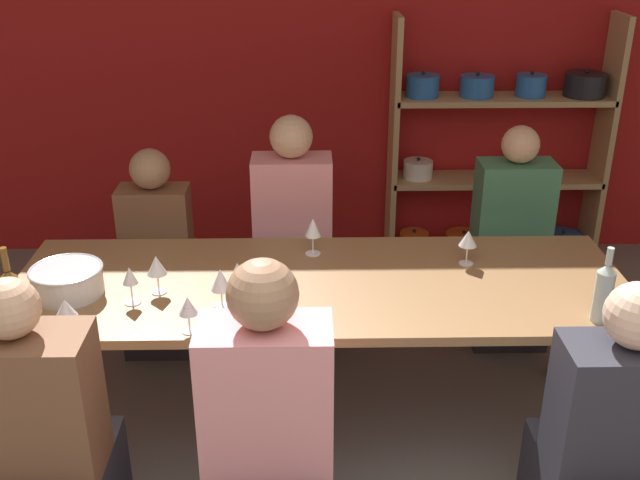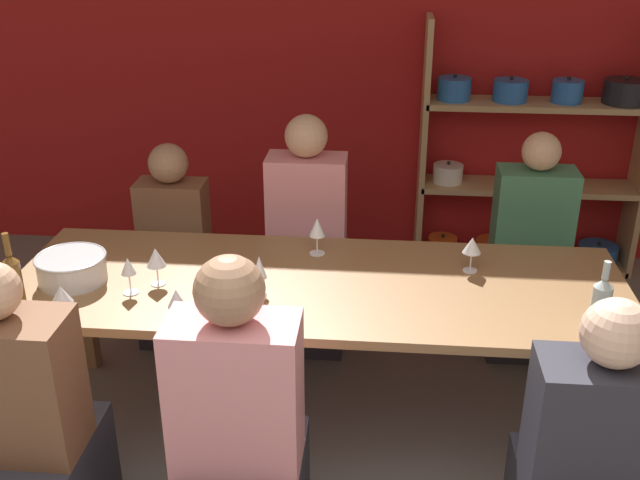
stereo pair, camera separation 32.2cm
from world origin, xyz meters
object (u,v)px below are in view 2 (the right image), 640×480
Objects in this scene: wine_glass_empty_a at (257,289)px; mixing_bowl at (72,268)px; shelf_unit at (530,172)px; person_near_c at (25,458)px; wine_glass_red_a at (176,299)px; person_near_a at (239,467)px; wine_bottle_dark at (600,307)px; wine_glass_red_d at (233,269)px; dining_table at (318,298)px; wine_bottle_green at (13,280)px; person_far_a at (177,266)px; wine_glass_white_b at (128,268)px; wine_glass_red_b at (214,276)px; wine_glass_empty_c at (259,268)px; person_far_c at (307,260)px; wine_glass_empty_b at (61,295)px; wine_glass_white_c at (156,258)px; person_far_b at (526,270)px; wine_glass_white_a at (472,246)px; wine_glass_red_c at (317,228)px.

mixing_bowl is at bearing 165.12° from wine_glass_empty_a.
shelf_unit is 1.35× the size of person_near_c.
person_near_a reaches higher than wine_glass_red_a.
wine_glass_red_d is at bearing 171.53° from wine_bottle_dark.
person_near_c is at bearing -129.44° from shelf_unit.
dining_table is 0.89m from person_near_a.
wine_bottle_green is 0.30× the size of person_far_a.
dining_table is 16.67× the size of wine_glass_red_d.
dining_table is at bearing 15.89° from wine_bottle_green.
wine_glass_empty_a is 1.00× the size of wine_glass_white_b.
person_near_c is (-2.04, -0.49, -0.44)m from wine_bottle_dark.
person_near_c is (-0.78, 0.02, -0.03)m from person_near_a.
wine_bottle_green is 0.78m from wine_glass_red_b.
dining_table is at bearing 28.86° from wine_glass_empty_c.
wine_bottle_green is at bearing 46.99° from person_far_c.
wine_glass_white_c is (0.29, 0.30, 0.02)m from wine_glass_empty_b.
person_far_b is at bearing -178.21° from person_far_a.
wine_glass_white_a is (-0.42, 0.50, -0.01)m from wine_bottle_dark.
wine_glass_white_a is 1.01× the size of wine_glass_empty_a.
person_far_a is 0.92× the size of person_near_c.
wine_glass_white_c is 0.98m from person_far_a.
person_far_a reaches higher than wine_glass_empty_a.
person_far_c is at bearing -142.55° from shelf_unit.
person_far_b is 2.60m from person_near_c.
wine_glass_red_a is at bearing 124.61° from person_near_a.
wine_glass_white_b is (-0.55, 0.14, -0.00)m from wine_glass_empty_a.
dining_table is at bearing 21.57° from wine_glass_red_d.
wine_glass_empty_a reaches higher than wine_glass_red_a.
wine_glass_empty_b is 0.85× the size of wine_glass_white_b.
dining_table is at bearing 38.33° from person_far_b.
person_near_a is at bearing -55.39° from wine_glass_red_a.
wine_glass_empty_b is 0.67m from wine_glass_red_d.
wine_glass_red_a is 1.29m from person_far_a.
wine_bottle_dark reaches higher than wine_glass_red_a.
wine_glass_empty_c is at bearing 12.42° from wine_bottle_green.
wine_glass_red_c is (0.73, 0.45, 0.01)m from wine_glass_white_b.
wine_glass_empty_c reaches higher than dining_table.
wine_glass_empty_a is 0.14× the size of person_far_a.
wine_glass_empty_a is 1.02m from person_near_c.
wine_glass_white_a and wine_glass_empty_a have the same top height.
wine_glass_empty_a is at bearing 91.79° from person_near_a.
wine_glass_red_b is at bearing 35.35° from person_far_b.
wine_glass_empty_c is 0.14× the size of person_far_b.
wine_glass_white_a is 1.00× the size of wine_glass_white_b.
person_near_c is at bearing -132.08° from wine_glass_red_d.
person_near_c reaches higher than person_far_a.
person_near_a is at bearing -1.11° from person_near_c.
person_far_c is (0.06, 1.63, 0.01)m from person_near_a.
wine_bottle_green is 1.05× the size of wine_bottle_dark.
wine_glass_red_c is at bearing 149.30° from person_far_a.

